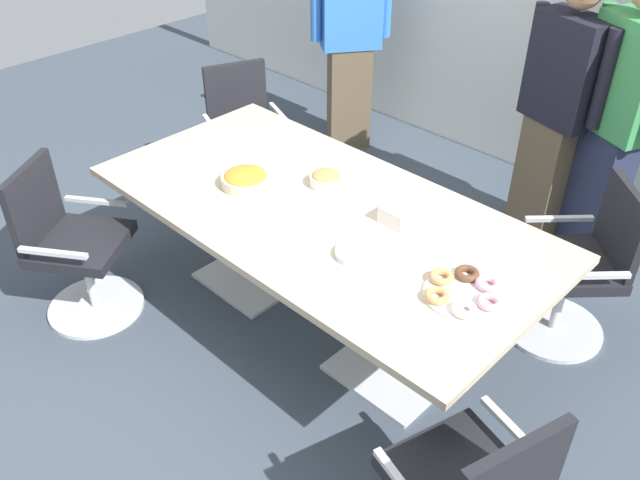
{
  "coord_description": "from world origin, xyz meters",
  "views": [
    {
      "loc": [
        1.97,
        -2.03,
        2.58
      ],
      "look_at": [
        0.0,
        0.0,
        0.55
      ],
      "focal_mm": 37.44,
      "sensor_mm": 36.0,
      "label": 1
    }
  ],
  "objects_px": {
    "office_chair_2": "(578,272)",
    "napkin_pile": "(398,214)",
    "plate_stack": "(355,253)",
    "snack_bowl_cookies": "(326,179)",
    "office_chair_0": "(73,251)",
    "donut_platter": "(464,292)",
    "office_chair_3": "(246,139)",
    "person_standing_2": "(617,119)",
    "person_standing_0": "(351,37)",
    "snack_bowl_chips_orange": "(246,179)",
    "person_standing_1": "(558,109)",
    "conference_table": "(320,228)"
  },
  "relations": [
    {
      "from": "office_chair_2",
      "to": "napkin_pile",
      "type": "xyz_separation_m",
      "value": [
        -0.67,
        -0.7,
        0.39
      ]
    },
    {
      "from": "plate_stack",
      "to": "snack_bowl_cookies",
      "type": "bearing_deg",
      "value": 145.51
    },
    {
      "from": "office_chair_0",
      "to": "office_chair_2",
      "type": "relative_size",
      "value": 1.0
    },
    {
      "from": "plate_stack",
      "to": "donut_platter",
      "type": "bearing_deg",
      "value": 12.51
    },
    {
      "from": "office_chair_2",
      "to": "office_chair_3",
      "type": "relative_size",
      "value": 1.0
    },
    {
      "from": "office_chair_0",
      "to": "donut_platter",
      "type": "relative_size",
      "value": 2.63
    },
    {
      "from": "person_standing_2",
      "to": "plate_stack",
      "type": "xyz_separation_m",
      "value": [
        -0.35,
        -1.85,
        -0.15
      ]
    },
    {
      "from": "plate_stack",
      "to": "napkin_pile",
      "type": "distance_m",
      "value": 0.36
    },
    {
      "from": "napkin_pile",
      "to": "office_chair_3",
      "type": "bearing_deg",
      "value": 164.57
    },
    {
      "from": "person_standing_0",
      "to": "snack_bowl_chips_orange",
      "type": "xyz_separation_m",
      "value": [
        0.9,
        -1.82,
        -0.1
      ]
    },
    {
      "from": "person_standing_1",
      "to": "donut_platter",
      "type": "distance_m",
      "value": 1.78
    },
    {
      "from": "office_chair_0",
      "to": "plate_stack",
      "type": "bearing_deg",
      "value": 81.57
    },
    {
      "from": "person_standing_0",
      "to": "donut_platter",
      "type": "relative_size",
      "value": 4.96
    },
    {
      "from": "conference_table",
      "to": "snack_bowl_chips_orange",
      "type": "distance_m",
      "value": 0.48
    },
    {
      "from": "person_standing_1",
      "to": "donut_platter",
      "type": "relative_size",
      "value": 4.88
    },
    {
      "from": "person_standing_2",
      "to": "conference_table",
      "type": "bearing_deg",
      "value": 90.43
    },
    {
      "from": "person_standing_0",
      "to": "plate_stack",
      "type": "height_order",
      "value": "person_standing_0"
    },
    {
      "from": "donut_platter",
      "to": "snack_bowl_chips_orange",
      "type": "bearing_deg",
      "value": -177.74
    },
    {
      "from": "office_chair_2",
      "to": "person_standing_2",
      "type": "height_order",
      "value": "person_standing_2"
    },
    {
      "from": "office_chair_3",
      "to": "office_chair_2",
      "type": "bearing_deg",
      "value": 117.66
    },
    {
      "from": "conference_table",
      "to": "snack_bowl_chips_orange",
      "type": "xyz_separation_m",
      "value": [
        -0.43,
        -0.12,
        0.17
      ]
    },
    {
      "from": "office_chair_2",
      "to": "person_standing_1",
      "type": "distance_m",
      "value": 1.1
    },
    {
      "from": "snack_bowl_cookies",
      "to": "plate_stack",
      "type": "xyz_separation_m",
      "value": [
        0.53,
        -0.36,
        -0.02
      ]
    },
    {
      "from": "person_standing_2",
      "to": "snack_bowl_cookies",
      "type": "distance_m",
      "value": 1.73
    },
    {
      "from": "office_chair_0",
      "to": "napkin_pile",
      "type": "distance_m",
      "value": 1.79
    },
    {
      "from": "office_chair_2",
      "to": "person_standing_0",
      "type": "relative_size",
      "value": 0.53
    },
    {
      "from": "office_chair_0",
      "to": "office_chair_3",
      "type": "xyz_separation_m",
      "value": [
        -0.33,
        1.52,
        0.0
      ]
    },
    {
      "from": "office_chair_2",
      "to": "snack_bowl_chips_orange",
      "type": "distance_m",
      "value": 1.81
    },
    {
      "from": "snack_bowl_cookies",
      "to": "person_standing_1",
      "type": "bearing_deg",
      "value": 69.91
    },
    {
      "from": "donut_platter",
      "to": "plate_stack",
      "type": "relative_size",
      "value": 1.91
    },
    {
      "from": "conference_table",
      "to": "person_standing_1",
      "type": "distance_m",
      "value": 1.71
    },
    {
      "from": "person_standing_1",
      "to": "office_chair_3",
      "type": "bearing_deg",
      "value": 44.86
    },
    {
      "from": "conference_table",
      "to": "napkin_pile",
      "type": "relative_size",
      "value": 16.6
    },
    {
      "from": "office_chair_0",
      "to": "napkin_pile",
      "type": "bearing_deg",
      "value": 92.53
    },
    {
      "from": "person_standing_1",
      "to": "donut_platter",
      "type": "xyz_separation_m",
      "value": [
        0.5,
        -1.71,
        -0.11
      ]
    },
    {
      "from": "conference_table",
      "to": "donut_platter",
      "type": "bearing_deg",
      "value": -4.09
    },
    {
      "from": "office_chair_0",
      "to": "person_standing_0",
      "type": "distance_m",
      "value": 2.63
    },
    {
      "from": "person_standing_0",
      "to": "person_standing_1",
      "type": "relative_size",
      "value": 1.02
    },
    {
      "from": "snack_bowl_chips_orange",
      "to": "donut_platter",
      "type": "relative_size",
      "value": 0.74
    },
    {
      "from": "snack_bowl_cookies",
      "to": "napkin_pile",
      "type": "bearing_deg",
      "value": -1.03
    },
    {
      "from": "snack_bowl_cookies",
      "to": "napkin_pile",
      "type": "height_order",
      "value": "napkin_pile"
    },
    {
      "from": "conference_table",
      "to": "plate_stack",
      "type": "relative_size",
      "value": 13.24
    },
    {
      "from": "office_chair_2",
      "to": "snack_bowl_chips_orange",
      "type": "xyz_separation_m",
      "value": [
        -1.46,
        -1.0,
        0.39
      ]
    },
    {
      "from": "plate_stack",
      "to": "person_standing_0",
      "type": "bearing_deg",
      "value": 132.53
    },
    {
      "from": "conference_table",
      "to": "office_chair_0",
      "type": "height_order",
      "value": "office_chair_0"
    },
    {
      "from": "office_chair_0",
      "to": "person_standing_1",
      "type": "xyz_separation_m",
      "value": [
        1.44,
        2.51,
        0.47
      ]
    },
    {
      "from": "office_chair_0",
      "to": "donut_platter",
      "type": "bearing_deg",
      "value": 78.29
    },
    {
      "from": "person_standing_1",
      "to": "office_chair_2",
      "type": "bearing_deg",
      "value": 144.96
    },
    {
      "from": "office_chair_0",
      "to": "office_chair_2",
      "type": "distance_m",
      "value": 2.71
    },
    {
      "from": "office_chair_2",
      "to": "snack_bowl_chips_orange",
      "type": "relative_size",
      "value": 3.53
    }
  ]
}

